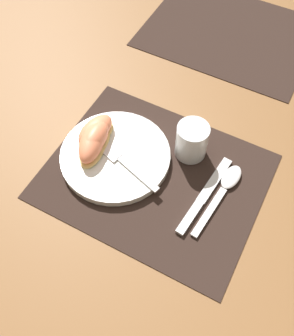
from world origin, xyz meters
name	(u,v)px	position (x,y,z in m)	size (l,w,h in m)	color
ground_plane	(154,176)	(0.00, 0.00, 0.00)	(3.00, 3.00, 0.00)	brown
placemat	(154,176)	(0.00, 0.00, 0.00)	(0.44, 0.35, 0.00)	black
placemat_far	(229,32)	(-0.03, 0.50, 0.00)	(0.44, 0.35, 0.00)	black
plate	(117,154)	(-0.09, 0.00, 0.01)	(0.23, 0.23, 0.02)	white
juice_glass	(191,142)	(0.04, 0.09, 0.04)	(0.07, 0.07, 0.08)	silver
knife	(204,196)	(0.11, 0.00, 0.01)	(0.04, 0.20, 0.01)	silver
spoon	(225,186)	(0.14, 0.04, 0.01)	(0.04, 0.19, 0.01)	silver
fork	(122,160)	(-0.07, -0.01, 0.02)	(0.18, 0.07, 0.00)	silver
citrus_wedge_0	(95,131)	(-0.15, 0.02, 0.04)	(0.07, 0.10, 0.04)	#F4DB84
citrus_wedge_1	(95,140)	(-0.14, 0.00, 0.04)	(0.06, 0.10, 0.05)	#F4DB84
citrus_wedge_2	(93,142)	(-0.14, -0.01, 0.04)	(0.08, 0.13, 0.04)	#F4DB84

